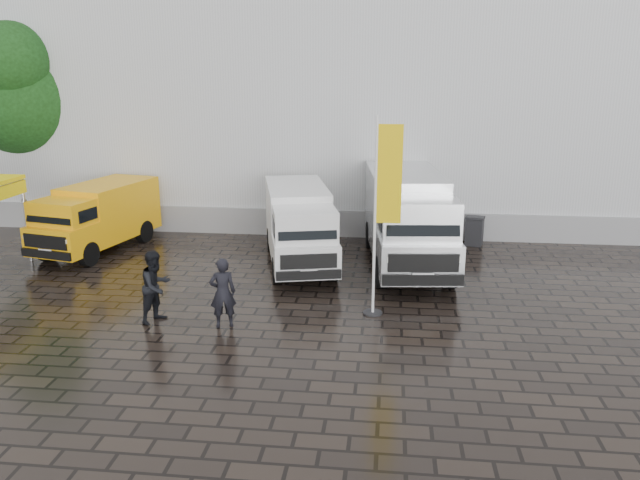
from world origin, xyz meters
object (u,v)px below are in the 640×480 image
Objects in this scene: person_front at (223,293)px; person_tent at (156,286)px; van_white at (299,227)px; van_yellow at (97,219)px; wheelie_bin at (475,231)px; flagpole at (383,207)px; van_silver at (407,221)px.

person_tent is at bearing -25.14° from person_front.
person_tent is at bearing -132.78° from van_white.
van_yellow is 13.19m from wheelie_bin.
van_silver is at bearing 80.11° from flagpole.
van_yellow is at bearing 160.53° from van_white.
person_tent is at bearing -168.73° from flagpole.
van_white is 3.21× the size of person_front.
van_white is 5.06m from flagpole.
van_white is at bearing -3.97° from person_tent.
van_white is 1.11× the size of flagpole.
flagpole reaches higher than person_tent.
person_tent is at bearing -41.01° from van_yellow.
van_yellow is 2.80× the size of person_front.
van_white reaches higher than wheelie_bin.
van_white is 3.06× the size of person_tent.
van_silver is at bearing 9.90° from van_yellow.
wheelie_bin is at bearing -151.06° from person_front.
van_silver is at bearing -118.37° from wheelie_bin.
van_white is (7.11, -0.71, 0.08)m from van_yellow.
van_silver reaches higher than van_white.
van_white is 5.82m from person_tent.
van_silver reaches higher than van_yellow.
van_yellow is 7.14m from van_white.
wheelie_bin is 10.74m from person_front.
van_white is 5.34m from person_front.
person_tent reaches higher than wheelie_bin.
van_white is at bearing -122.38° from person_front.
flagpole is 5.92m from person_tent.
person_tent is (-6.23, -5.31, -0.53)m from van_silver.
wheelie_bin is (3.20, 6.91, -2.29)m from flagpole.
flagpole is at bearing 177.64° from person_front.
van_silver reaches higher than person_tent.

